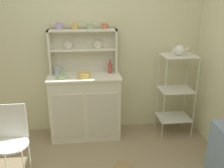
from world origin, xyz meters
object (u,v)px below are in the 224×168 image
(jam_bottle, at_px, (110,68))
(utensil_jar, at_px, (57,71))
(cup_lilac_0, at_px, (59,26))
(bowl_mixing_large, at_px, (62,76))
(porcelain_teapot, at_px, (179,50))
(wire_chair, at_px, (12,136))
(hutch_cabinet, at_px, (85,106))
(hutch_shelf_unit, at_px, (83,47))
(bakers_rack, at_px, (176,87))

(jam_bottle, distance_m, utensil_jar, 0.72)
(cup_lilac_0, height_order, bowl_mixing_large, cup_lilac_0)
(porcelain_teapot, bearing_deg, wire_chair, -160.17)
(hutch_cabinet, xyz_separation_m, jam_bottle, (0.36, 0.09, 0.52))
(hutch_shelf_unit, height_order, bakers_rack, hutch_shelf_unit)
(bakers_rack, xyz_separation_m, wire_chair, (-2.06, -0.74, -0.19))
(bakers_rack, distance_m, bowl_mixing_large, 1.58)
(bowl_mixing_large, bearing_deg, utensil_jar, 116.54)
(hutch_cabinet, bearing_deg, porcelain_teapot, -2.91)
(hutch_cabinet, relative_size, bowl_mixing_large, 6.85)
(hutch_shelf_unit, distance_m, bowl_mixing_large, 0.50)
(hutch_cabinet, xyz_separation_m, bakers_rack, (1.28, -0.06, 0.25))
(wire_chair, relative_size, cup_lilac_0, 9.09)
(hutch_shelf_unit, height_order, utensil_jar, hutch_shelf_unit)
(porcelain_teapot, bearing_deg, utensil_jar, 175.02)
(hutch_cabinet, height_order, hutch_shelf_unit, hutch_shelf_unit)
(wire_chair, bearing_deg, bowl_mixing_large, 83.56)
(jam_bottle, bearing_deg, hutch_cabinet, -166.54)
(hutch_cabinet, relative_size, wire_chair, 1.15)
(utensil_jar, bearing_deg, bowl_mixing_large, -63.46)
(hutch_cabinet, relative_size, cup_lilac_0, 10.46)
(bakers_rack, bearing_deg, jam_bottle, 170.64)
(hutch_shelf_unit, bearing_deg, bowl_mixing_large, -140.47)
(jam_bottle, distance_m, porcelain_teapot, 0.96)
(utensil_jar, bearing_deg, hutch_shelf_unit, 13.12)
(bowl_mixing_large, relative_size, jam_bottle, 0.75)
(porcelain_teapot, bearing_deg, hutch_cabinet, 177.09)
(jam_bottle, bearing_deg, cup_lilac_0, 176.87)
(porcelain_teapot, bearing_deg, cup_lilac_0, 173.22)
(cup_lilac_0, distance_m, jam_bottle, 0.87)
(porcelain_teapot, bearing_deg, bowl_mixing_large, -179.69)
(hutch_shelf_unit, height_order, bowl_mixing_large, hutch_shelf_unit)
(hutch_shelf_unit, xyz_separation_m, bakers_rack, (1.28, -0.23, -0.55))
(bakers_rack, height_order, bowl_mixing_large, bakers_rack)
(hutch_cabinet, bearing_deg, cup_lilac_0, 157.73)
(hutch_shelf_unit, bearing_deg, hutch_cabinet, -90.00)
(wire_chair, distance_m, cup_lilac_0, 1.47)
(bakers_rack, bearing_deg, bowl_mixing_large, -179.69)
(utensil_jar, bearing_deg, hutch_cabinet, -12.18)
(wire_chair, xyz_separation_m, utensil_jar, (0.42, 0.88, 0.45))
(hutch_shelf_unit, xyz_separation_m, jam_bottle, (0.36, -0.08, -0.28))
(bakers_rack, xyz_separation_m, bowl_mixing_large, (-1.56, -0.01, 0.22))
(bowl_mixing_large, relative_size, utensil_jar, 0.61)
(jam_bottle, bearing_deg, bakers_rack, -9.36)
(bakers_rack, bearing_deg, wire_chair, -160.18)
(bakers_rack, distance_m, utensil_jar, 1.66)
(hutch_shelf_unit, xyz_separation_m, bowl_mixing_large, (-0.28, -0.23, -0.33))
(bowl_mixing_large, height_order, jam_bottle, jam_bottle)
(hutch_cabinet, height_order, utensil_jar, utensil_jar)
(bowl_mixing_large, distance_m, porcelain_teapot, 1.59)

